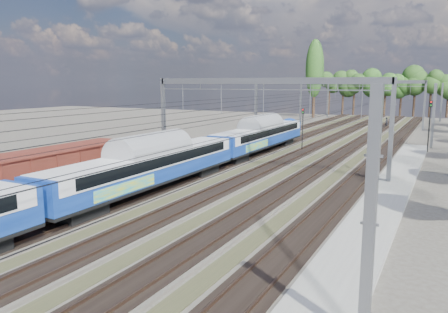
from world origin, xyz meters
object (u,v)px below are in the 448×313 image
at_px(emu_train, 147,160).
at_px(worker, 387,122).
at_px(signal_near, 303,124).
at_px(signal_far, 430,120).
at_px(freight_boxcar, 44,174).

height_order(emu_train, worker, emu_train).
xyz_separation_m(emu_train, signal_near, (3.87, 26.79, 0.68)).
relative_size(worker, signal_far, 0.31).
bearing_deg(emu_train, signal_far, 61.61).
distance_m(freight_boxcar, signal_near, 33.61).
bearing_deg(signal_far, worker, 112.25).
height_order(freight_boxcar, signal_near, signal_near).
bearing_deg(freight_boxcar, emu_train, 51.87).
relative_size(freight_boxcar, signal_far, 2.30).
distance_m(emu_train, signal_far, 37.96).
height_order(worker, signal_far, signal_far).
bearing_deg(emu_train, signal_near, 81.78).
relative_size(emu_train, worker, 33.66).
xyz_separation_m(emu_train, worker, (9.46, 62.80, -1.72)).
bearing_deg(signal_near, freight_boxcar, -125.73).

